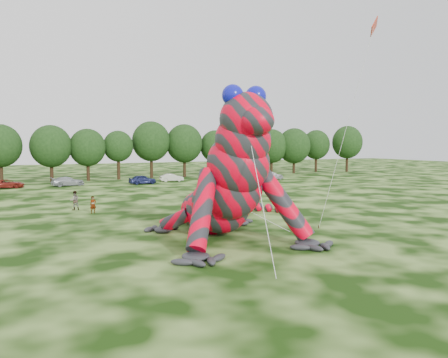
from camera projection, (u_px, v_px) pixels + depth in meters
ground at (298, 255)px, 25.43m from camera, size 240.00×240.00×0.00m
inflatable_gecko at (212, 164)px, 31.41m from camera, size 17.29×20.44×10.11m
flying_kite at (370, 42)px, 31.23m from camera, size 3.36×3.09×15.61m
tree_6 at (0, 154)px, 68.98m from camera, size 6.52×5.86×9.49m
tree_7 at (51, 154)px, 72.21m from camera, size 6.68×6.01×9.48m
tree_8 at (88, 155)px, 74.85m from camera, size 6.14×5.53×8.94m
tree_9 at (118, 155)px, 77.39m from camera, size 5.27×4.74×8.68m
tree_10 at (151, 150)px, 81.07m from camera, size 7.09×6.38×10.50m
tree_11 at (184, 151)px, 83.41m from camera, size 7.01×6.31×10.07m
tree_12 at (215, 153)px, 85.65m from camera, size 5.99×5.39×8.97m
tree_13 at (249, 150)px, 88.02m from camera, size 6.83×6.15×10.13m
tree_14 at (272, 151)px, 92.14m from camera, size 6.82×6.14×9.40m
tree_15 at (294, 151)px, 93.37m from camera, size 7.17×6.45×9.63m
tree_16 at (316, 151)px, 97.74m from camera, size 6.26×5.63×9.37m
tree_17 at (347, 149)px, 97.97m from camera, size 6.98×6.28×10.30m
car_2 at (8, 184)px, 62.78m from camera, size 4.75×2.62×1.26m
car_3 at (68, 181)px, 66.00m from camera, size 5.10×2.78×1.40m
car_4 at (142, 180)px, 69.02m from camera, size 4.37×2.02×1.45m
car_5 at (172, 178)px, 73.70m from camera, size 3.99×1.50×1.30m
car_6 at (246, 176)px, 76.80m from camera, size 5.31×3.09×1.39m
car_7 at (271, 175)px, 77.86m from camera, size 4.88×2.23×1.39m
spectator_0 at (93, 205)px, 40.51m from camera, size 0.64×0.48×1.61m
spectator_3 at (242, 185)px, 57.89m from camera, size 1.17×0.67×1.88m
spectator_1 at (74, 200)px, 42.48m from camera, size 1.00×0.83×1.87m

